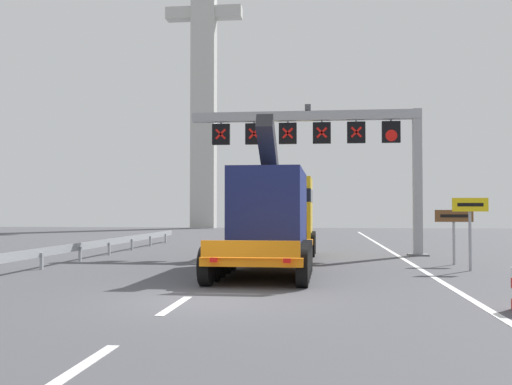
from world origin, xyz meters
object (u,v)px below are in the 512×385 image
tourist_info_sign_brown (454,223)px  bridge_pylon_distant (204,51)px  overhead_lane_gantry (333,138)px  exit_sign_yellow (470,217)px  heavy_haul_truck_orange (277,213)px

tourist_info_sign_brown → bridge_pylon_distant: bearing=113.2°
overhead_lane_gantry → tourist_info_sign_brown: overhead_lane_gantry is taller
overhead_lane_gantry → exit_sign_yellow: 8.99m
exit_sign_yellow → tourist_info_sign_brown: (-0.05, 2.30, -0.27)m
overhead_lane_gantry → heavy_haul_truck_orange: size_ratio=0.79×
bridge_pylon_distant → overhead_lane_gantry: bearing=-70.1°
tourist_info_sign_brown → heavy_haul_truck_orange: bearing=179.3°
exit_sign_yellow → overhead_lane_gantry: bearing=124.2°
heavy_haul_truck_orange → exit_sign_yellow: heavy_haul_truck_orange is taller
tourist_info_sign_brown → bridge_pylon_distant: bridge_pylon_distant is taller
exit_sign_yellow → bridge_pylon_distant: bridge_pylon_distant is taller
overhead_lane_gantry → exit_sign_yellow: size_ratio=4.37×
overhead_lane_gantry → heavy_haul_truck_orange: bearing=-118.1°
heavy_haul_truck_orange → exit_sign_yellow: 7.37m
overhead_lane_gantry → tourist_info_sign_brown: 7.52m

